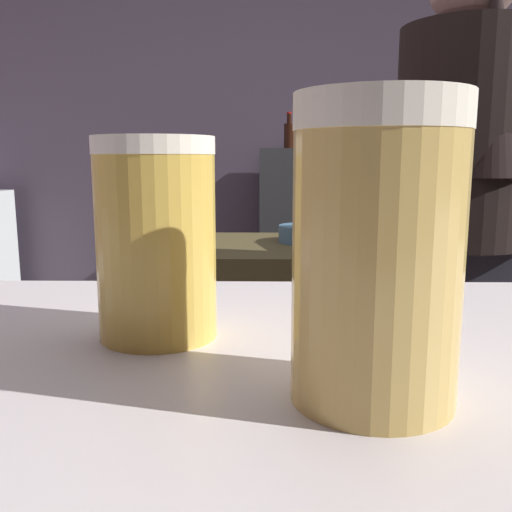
% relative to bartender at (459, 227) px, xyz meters
% --- Properties ---
extents(wall_back, '(5.20, 0.10, 2.70)m').
position_rel_bartender_xyz_m(wall_back, '(-0.25, 2.05, 0.35)').
color(wall_back, '#4D4355').
rests_on(wall_back, ground).
extents(prep_counter, '(2.10, 0.60, 0.88)m').
position_rel_bartender_xyz_m(prep_counter, '(0.10, 0.46, -0.56)').
color(prep_counter, '#4E4428').
rests_on(prep_counter, ground).
extents(back_shelf, '(0.96, 0.36, 1.23)m').
position_rel_bartender_xyz_m(back_shelf, '(-0.06, 1.77, -0.38)').
color(back_shelf, '#313235').
rests_on(back_shelf, ground).
extents(bartender, '(0.48, 0.55, 1.72)m').
position_rel_bartender_xyz_m(bartender, '(0.00, 0.00, 0.00)').
color(bartender, '#2D2C37').
rests_on(bartender, ground).
extents(mixing_bowl, '(0.22, 0.22, 0.06)m').
position_rel_bartender_xyz_m(mixing_bowl, '(-0.35, 0.50, -0.09)').
color(mixing_bowl, teal).
rests_on(mixing_bowl, prep_counter).
extents(chefs_knife, '(0.24, 0.10, 0.01)m').
position_rel_bartender_xyz_m(chefs_knife, '(0.28, 0.41, -0.11)').
color(chefs_knife, silver).
rests_on(chefs_knife, prep_counter).
extents(pint_glass_near, '(0.08, 0.08, 0.13)m').
position_rel_bartender_xyz_m(pint_glass_near, '(-0.58, -1.10, 0.13)').
color(pint_glass_near, gold).
rests_on(pint_glass_near, bar_counter).
extents(pint_glass_far, '(0.08, 0.08, 0.15)m').
position_rel_bartender_xyz_m(pint_glass_far, '(-0.46, -1.20, 0.13)').
color(pint_glass_far, tan).
rests_on(pint_glass_far, bar_counter).
extents(bottle_olive_oil, '(0.06, 0.06, 0.20)m').
position_rel_bartender_xyz_m(bottle_olive_oil, '(-0.38, 1.75, 0.31)').
color(bottle_olive_oil, black).
rests_on(bottle_olive_oil, back_shelf).
extents(bottle_vinegar, '(0.05, 0.05, 0.21)m').
position_rel_bartender_xyz_m(bottle_vinegar, '(-0.19, 1.72, 0.32)').
color(bottle_vinegar, red).
rests_on(bottle_vinegar, back_shelf).
extents(bottle_hot_sauce, '(0.07, 0.07, 0.26)m').
position_rel_bartender_xyz_m(bottle_hot_sauce, '(0.08, 1.70, 0.33)').
color(bottle_hot_sauce, red).
rests_on(bottle_hot_sauce, back_shelf).
extents(bottle_soy, '(0.07, 0.07, 0.21)m').
position_rel_bartender_xyz_m(bottle_soy, '(0.28, 1.82, 0.32)').
color(bottle_soy, black).
rests_on(bottle_soy, back_shelf).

